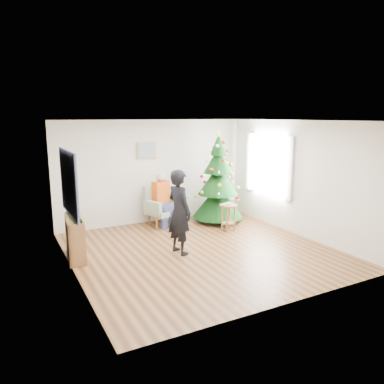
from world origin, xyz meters
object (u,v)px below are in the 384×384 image
stool (228,217)px  standing_man (179,212)px  christmas_tree (218,181)px  console (75,238)px  armchair (162,211)px

stool → standing_man: standing_man is taller
christmas_tree → console: bearing=-166.1°
christmas_tree → stool: size_ratio=3.68×
armchair → standing_man: size_ratio=0.59×
armchair → console: (-2.34, -1.28, 0.03)m
christmas_tree → armchair: 1.62m
christmas_tree → console: (-3.77, -0.93, -0.65)m
stool → standing_man: size_ratio=0.38×
christmas_tree → stool: (-0.21, -0.82, -0.73)m
standing_man → console: 2.05m
christmas_tree → console: 3.93m
standing_man → console: size_ratio=1.69×
christmas_tree → standing_man: bearing=-139.4°
stool → standing_man: (-1.67, -0.79, 0.52)m
christmas_tree → standing_man: size_ratio=1.39×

